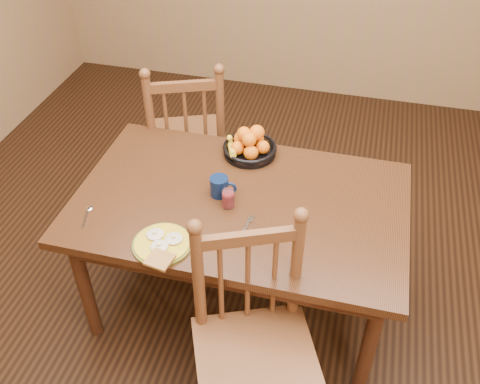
% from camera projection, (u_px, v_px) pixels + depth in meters
% --- Properties ---
extents(room, '(4.52, 5.02, 2.72)m').
position_uv_depth(room, '(240.00, 90.00, 2.20)').
color(room, black).
rests_on(room, ground).
extents(dining_table, '(1.60, 1.00, 0.75)m').
position_uv_depth(dining_table, '(240.00, 213.00, 2.64)').
color(dining_table, black).
rests_on(dining_table, ground).
extents(chair_far, '(0.63, 0.62, 1.08)m').
position_uv_depth(chair_far, '(187.00, 140.00, 3.37)').
color(chair_far, '#542D19').
rests_on(chair_far, ground).
extents(chair_near, '(0.64, 0.63, 1.08)m').
position_uv_depth(chair_near, '(254.00, 346.00, 2.21)').
color(chair_near, '#542D19').
rests_on(chair_near, ground).
extents(breakfast_plate, '(0.26, 0.30, 0.04)m').
position_uv_depth(breakfast_plate, '(162.00, 244.00, 2.34)').
color(breakfast_plate, '#59601E').
rests_on(breakfast_plate, dining_table).
extents(fork, '(0.04, 0.18, 0.00)m').
position_uv_depth(fork, '(246.00, 227.00, 2.43)').
color(fork, silver).
rests_on(fork, dining_table).
extents(spoon, '(0.05, 0.16, 0.01)m').
position_uv_depth(spoon, '(88.00, 212.00, 2.51)').
color(spoon, silver).
rests_on(spoon, dining_table).
extents(coffee_mug, '(0.13, 0.09, 0.10)m').
position_uv_depth(coffee_mug, '(220.00, 186.00, 2.58)').
color(coffee_mug, '#0A193B').
rests_on(coffee_mug, dining_table).
extents(juice_glass, '(0.06, 0.06, 0.09)m').
position_uv_depth(juice_glass, '(228.00, 199.00, 2.52)').
color(juice_glass, silver).
rests_on(juice_glass, dining_table).
extents(fruit_bowl, '(0.29, 0.29, 0.17)m').
position_uv_depth(fruit_bowl, '(249.00, 145.00, 2.84)').
color(fruit_bowl, black).
rests_on(fruit_bowl, dining_table).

